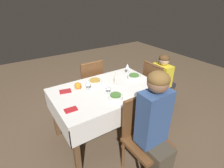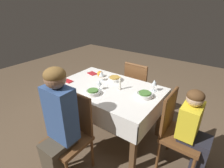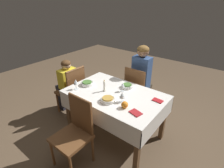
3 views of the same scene
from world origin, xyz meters
The scene contains 17 objects.
ground_plane centered at (0.00, 0.00, 0.00)m, with size 8.00×8.00×0.00m, color brown.
dining_table centered at (0.00, 0.00, 0.64)m, with size 1.35×0.87×0.73m.
chair_north centered at (-0.03, 0.68, 0.49)m, with size 0.41×0.41×0.91m.
chair_west centered at (-0.92, -0.01, 0.49)m, with size 0.41×0.41×0.91m.
chair_south centered at (-0.09, -0.68, 0.49)m, with size 0.41×0.41×0.91m.
person_adult_denim centered at (-0.03, 0.83, 0.70)m, with size 0.30×0.34×1.25m.
person_child_yellow centered at (-1.09, -0.01, 0.55)m, with size 0.33×0.30×1.00m.
bowl_north centered at (0.04, 0.25, 0.76)m, with size 0.17×0.17×0.06m.
wine_glass_north centered at (0.05, 0.12, 0.82)m, with size 0.06×0.06×0.13m.
bowl_west centered at (-0.49, -0.06, 0.76)m, with size 0.19×0.19×0.06m.
wine_glass_west centered at (-0.52, -0.25, 0.84)m, with size 0.07×0.07×0.16m.
bowl_south centered at (0.05, -0.22, 0.76)m, with size 0.19×0.19×0.06m.
wine_glass_south centered at (0.20, -0.12, 0.83)m, with size 0.08×0.08×0.13m.
candle_centerpiece centered at (-0.16, -0.04, 0.80)m, with size 0.05×0.05×0.18m.
orange_fruit centered at (0.30, -0.21, 0.78)m, with size 0.09×0.09×0.09m, color orange.
napkin_red_folded centered at (0.47, -0.22, 0.74)m, with size 0.16×0.13×0.01m.
napkin_spare_side centered at (0.55, 0.19, 0.74)m, with size 0.13×0.09×0.01m.
Camera 2 is at (-1.22, 1.60, 1.75)m, focal length 28.00 mm.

